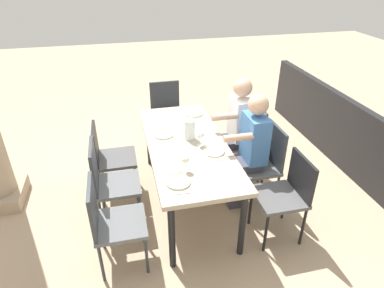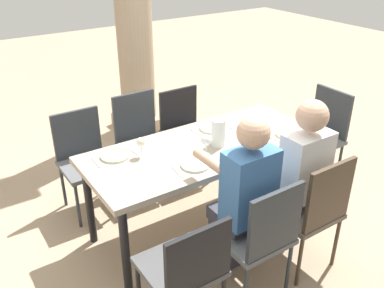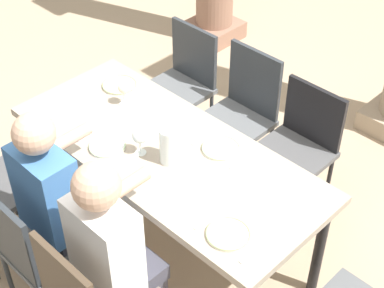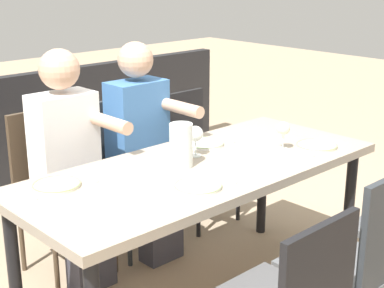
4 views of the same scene
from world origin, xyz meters
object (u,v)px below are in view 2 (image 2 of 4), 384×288
at_px(chair_head_east, 321,131).
at_px(wine_glass_1, 206,141).
at_px(wine_glass_0, 141,143).
at_px(chair_west_north, 84,156).
at_px(chair_east_south, 313,208).
at_px(stone_column_centre, 133,7).
at_px(dining_table, 205,153).
at_px(plate_1, 195,165).
at_px(chair_east_north, 185,127).
at_px(chair_mid_north, 141,137).
at_px(plate_0, 115,156).
at_px(plate_3, 289,134).
at_px(diner_man_white, 296,176).
at_px(plate_2, 212,128).
at_px(diner_woman_green, 242,197).
at_px(chair_west_south, 187,268).
at_px(water_pitcher, 218,134).
at_px(chair_mid_south, 260,234).

bearing_deg(chair_head_east, wine_glass_1, -175.16).
bearing_deg(wine_glass_0, chair_west_north, 106.74).
bearing_deg(chair_east_south, stone_column_centre, 87.51).
relative_size(dining_table, plate_1, 9.14).
bearing_deg(chair_west_north, chair_east_north, -0.23).
bearing_deg(chair_east_south, chair_mid_north, 106.33).
xyz_separation_m(plate_0, plate_3, (1.33, -0.45, 0.00)).
distance_m(diner_man_white, plate_3, 0.54).
bearing_deg(plate_2, plate_3, -44.50).
relative_size(dining_table, diner_woman_green, 1.47).
bearing_deg(chair_west_south, chair_east_north, 57.47).
height_order(chair_west_south, plate_2, chair_west_south).
bearing_deg(plate_0, diner_man_white, -40.92).
distance_m(diner_man_white, water_pitcher, 0.67).
bearing_deg(plate_3, chair_head_east, 18.48).
xyz_separation_m(chair_east_north, chair_head_east, (1.03, -0.82, 0.01)).
height_order(dining_table, diner_woman_green, diner_woman_green).
distance_m(chair_west_south, wine_glass_1, 1.00).
bearing_deg(diner_woman_green, plate_3, 25.72).
height_order(chair_mid_south, diner_woman_green, diner_woman_green).
relative_size(diner_man_white, plate_3, 6.06).
relative_size(dining_table, plate_0, 8.69).
height_order(wine_glass_1, plate_2, wine_glass_1).
relative_size(diner_man_white, plate_2, 6.06).
height_order(diner_man_white, plate_1, diner_man_white).
xyz_separation_m(chair_mid_south, diner_man_white, (0.48, 0.18, 0.18)).
distance_m(plate_1, plate_2, 0.63).
distance_m(diner_woman_green, wine_glass_0, 0.84).
relative_size(diner_woman_green, diner_man_white, 1.00).
relative_size(wine_glass_1, water_pitcher, 0.74).
bearing_deg(plate_2, water_pitcher, -117.30).
distance_m(dining_table, chair_head_east, 1.38).
bearing_deg(plate_1, stone_column_centre, 72.92).
bearing_deg(wine_glass_0, stone_column_centre, 64.09).
bearing_deg(dining_table, diner_woman_green, -103.17).
xyz_separation_m(stone_column_centre, plate_2, (-0.25, -1.88, -0.71)).
distance_m(dining_table, chair_west_south, 1.09).
bearing_deg(stone_column_centre, wine_glass_0, -115.91).
bearing_deg(chair_east_south, diner_woman_green, 157.82).
distance_m(chair_east_north, plate_0, 1.19).
bearing_deg(plate_3, dining_table, 160.74).
relative_size(chair_mid_south, plate_3, 4.26).
bearing_deg(water_pitcher, wine_glass_1, -156.43).
height_order(chair_east_south, wine_glass_1, chair_east_south).
bearing_deg(chair_mid_south, dining_table, 80.10).
relative_size(chair_head_east, water_pitcher, 4.24).
relative_size(chair_west_south, wine_glass_1, 5.47).
bearing_deg(dining_table, wine_glass_1, -122.26).
xyz_separation_m(plate_0, water_pitcher, (0.75, -0.27, 0.09)).
bearing_deg(dining_table, chair_head_east, 0.00).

